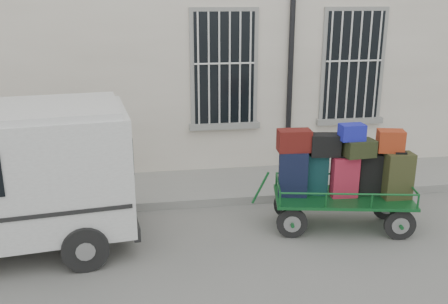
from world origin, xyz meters
TOP-DOWN VIEW (x-y plane):
  - ground at (0.00, 0.00)m, footprint 80.00×80.00m
  - building at (0.00, 5.50)m, footprint 24.00×5.15m
  - sidewalk at (0.00, 2.20)m, footprint 24.00×1.70m
  - luggage_cart at (1.06, 0.20)m, footprint 2.59×1.38m

SIDE VIEW (x-z plane):
  - ground at x=0.00m, z-range 0.00..0.00m
  - sidewalk at x=0.00m, z-range 0.00..0.15m
  - luggage_cart at x=1.06m, z-range 0.04..1.79m
  - building at x=0.00m, z-range 0.00..6.00m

